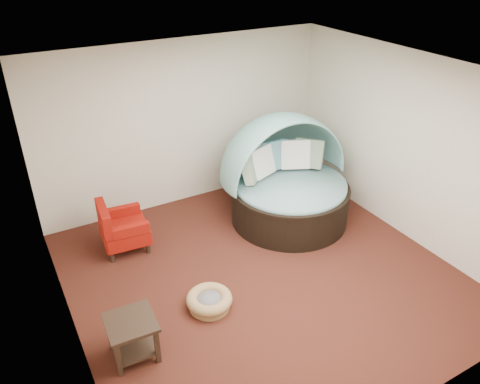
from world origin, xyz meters
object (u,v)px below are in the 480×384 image
pet_basket (209,301)px  side_table (132,333)px  canopy_daybed (287,173)px  red_armchair (121,228)px

pet_basket → side_table: size_ratio=1.31×
canopy_daybed → pet_basket: bearing=-144.4°
canopy_daybed → side_table: (-3.16, -1.61, -0.49)m
pet_basket → red_armchair: (-0.57, 1.79, 0.25)m
pet_basket → canopy_daybed: bearing=32.9°
pet_basket → side_table: 1.13m
pet_basket → red_armchair: bearing=107.7°
red_armchair → pet_basket: bearing=-67.2°
pet_basket → red_armchair: 1.89m
pet_basket → side_table: bearing=-165.9°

